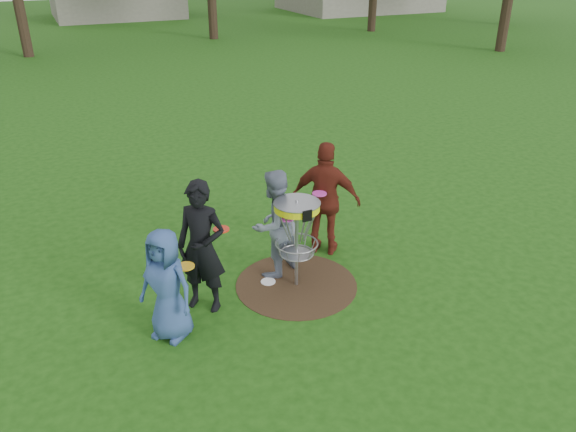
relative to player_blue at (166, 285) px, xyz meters
name	(u,v)px	position (x,y,z in m)	size (l,w,h in m)	color
ground	(296,285)	(1.97, 0.39, -0.75)	(100.00, 100.00, 0.00)	#19470F
dirt_patch	(296,284)	(1.97, 0.39, -0.75)	(1.80, 1.80, 0.01)	#47331E
player_blue	(166,285)	(0.00, 0.00, 0.00)	(0.74, 0.48, 1.51)	#304D86
player_black	(202,247)	(0.59, 0.43, 0.18)	(0.68, 0.45, 1.87)	black
player_grey	(274,224)	(1.81, 0.86, 0.08)	(0.81, 0.63, 1.67)	slate
player_maroon	(326,199)	(2.81, 1.11, 0.18)	(1.09, 0.46, 1.87)	maroon
disc_on_grass	(268,282)	(1.61, 0.62, -0.75)	(0.22, 0.22, 0.02)	white
disc_golf_basket	(297,223)	(1.97, 0.39, 0.26)	(0.66, 0.67, 1.38)	#9EA0A5
held_discs	(257,225)	(1.41, 0.50, 0.31)	(2.54, 1.10, 0.24)	gold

